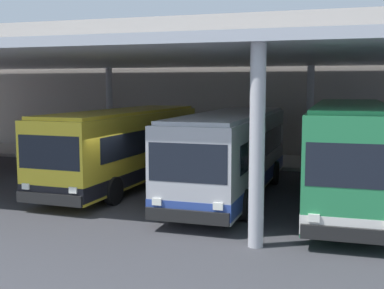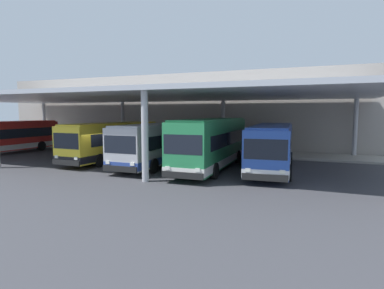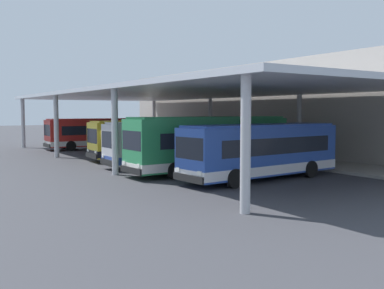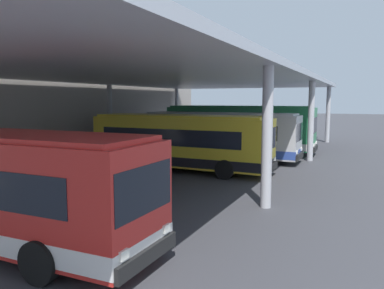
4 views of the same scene
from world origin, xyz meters
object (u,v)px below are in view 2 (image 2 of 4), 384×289
(bus_second_bay, at_px, (114,141))
(trash_bin, at_px, (135,143))
(bench_waiting, at_px, (155,144))
(bus_departing, at_px, (272,147))
(bus_middle_bay, at_px, (159,143))
(bus_far_bay, at_px, (212,143))
(bus_nearest_bay, at_px, (8,137))

(bus_second_bay, bearing_deg, trash_bin, 109.76)
(bus_second_bay, bearing_deg, bench_waiting, 93.01)
(bench_waiting, distance_m, trash_bin, 2.36)
(bus_departing, xyz_separation_m, bench_waiting, (-13.48, 8.05, -0.99))
(bus_departing, xyz_separation_m, trash_bin, (-15.82, 7.72, -0.98))
(bus_middle_bay, xyz_separation_m, trash_bin, (-7.47, 8.38, -0.98))
(bus_departing, relative_size, bench_waiting, 5.93)
(bus_middle_bay, height_order, bus_far_bay, bus_far_bay)
(bus_middle_bay, height_order, trash_bin, bus_middle_bay)
(trash_bin, bearing_deg, bus_far_bay, -35.65)
(bus_nearest_bay, relative_size, bus_departing, 0.99)
(bus_far_bay, xyz_separation_m, bench_waiting, (-9.39, 8.74, -1.18))
(bus_far_bay, distance_m, bench_waiting, 12.88)
(bus_second_bay, xyz_separation_m, trash_bin, (-2.76, 7.68, -0.98))
(bus_nearest_bay, distance_m, bus_departing, 25.52)
(bus_second_bay, distance_m, bench_waiting, 8.08)
(bus_far_bay, bearing_deg, bus_nearest_bay, 178.15)
(bench_waiting, bearing_deg, bus_second_bay, -86.99)
(trash_bin, bearing_deg, bus_second_bay, -70.24)
(bus_second_bay, xyz_separation_m, bench_waiting, (-0.42, 8.01, -0.99))
(bus_nearest_bay, bearing_deg, bus_middle_bay, -2.20)
(bus_second_bay, bearing_deg, bus_departing, -0.16)
(trash_bin, bearing_deg, bus_middle_bay, -48.29)
(bus_far_bay, bearing_deg, bus_second_bay, 175.36)
(bus_far_bay, height_order, bench_waiting, bus_far_bay)
(bench_waiting, relative_size, trash_bin, 1.84)
(bus_departing, height_order, bench_waiting, bus_departing)
(bus_middle_bay, height_order, bench_waiting, bus_middle_bay)
(bus_middle_bay, distance_m, trash_bin, 11.26)
(bus_nearest_bay, xyz_separation_m, bus_departing, (25.52, 0.00, 0.00))
(bus_far_bay, xyz_separation_m, bus_departing, (4.09, 0.69, -0.19))
(bus_second_bay, height_order, bus_middle_bay, same)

